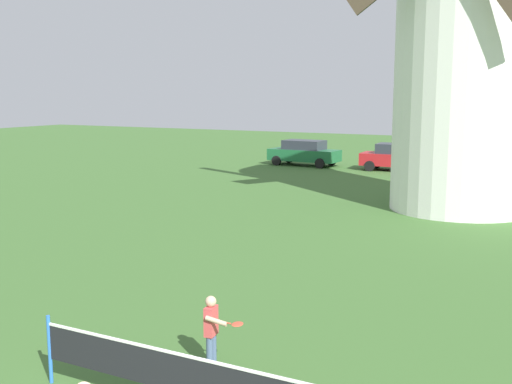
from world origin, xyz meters
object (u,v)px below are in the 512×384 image
object	(u,v)px
tennis_net	(188,376)
player_far	(212,327)
windmill	(468,21)
parked_car_green	(304,152)
stray_ball	(61,341)
parked_car_red	(397,157)

from	to	relation	value
tennis_net	player_far	distance (m)	1.76
windmill	parked_car_green	distance (m)	16.61
player_far	stray_ball	size ratio (longest dim) A/B	5.29
windmill	parked_car_red	size ratio (longest dim) A/B	3.32
stray_ball	parked_car_red	size ratio (longest dim) A/B	0.06
parked_car_red	windmill	bearing A→B (deg)	-63.67
stray_ball	parked_car_green	xyz separation A→B (m)	(-7.22, 27.56, 0.69)
windmill	tennis_net	distance (m)	19.09
tennis_net	parked_car_green	xyz separation A→B (m)	(-10.66, 28.63, 0.12)
windmill	player_far	world-z (taller)	windmill
tennis_net	parked_car_red	xyz separation A→B (m)	(-4.87, 28.70, 0.12)
stray_ball	parked_car_red	xyz separation A→B (m)	(-1.43, 27.62, 0.69)
windmill	stray_ball	bearing A→B (deg)	-102.91
tennis_net	stray_ball	world-z (taller)	tennis_net
stray_ball	parked_car_green	bearing A→B (deg)	104.69
stray_ball	tennis_net	bearing A→B (deg)	-17.39
windmill	stray_ball	xyz separation A→B (m)	(-3.88, -16.91, -6.96)
parked_car_green	parked_car_red	distance (m)	5.80
windmill	stray_ball	world-z (taller)	windmill
stray_ball	parked_car_red	bearing A→B (deg)	92.96
parked_car_green	tennis_net	bearing A→B (deg)	-69.58
player_far	stray_ball	xyz separation A→B (m)	(-2.81, -0.57, -0.58)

